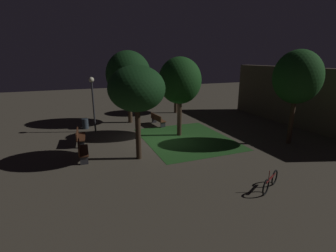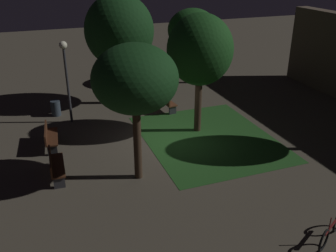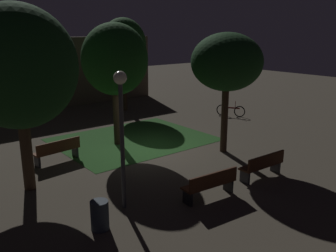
# 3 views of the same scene
# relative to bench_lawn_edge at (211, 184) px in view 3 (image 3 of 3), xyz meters

# --- Properties ---
(ground_plane) EXTENTS (60.00, 60.00, 0.00)m
(ground_plane) POSITION_rel_bench_lawn_edge_xyz_m (1.26, 5.05, -0.48)
(ground_plane) COLOR #4C4438
(grass_lawn) EXTENTS (6.72, 5.41, 0.01)m
(grass_lawn) POSITION_rel_bench_lawn_edge_xyz_m (1.55, 6.57, -0.48)
(grass_lawn) COLOR #23511E
(grass_lawn) RESTS_ON ground
(bench_lawn_edge) EXTENTS (1.83, 0.62, 0.88)m
(bench_lawn_edge) POSITION_rel_bench_lawn_edge_xyz_m (0.00, 0.00, 0.00)
(bench_lawn_edge) COLOR #422314
(bench_lawn_edge) RESTS_ON ground
(bench_near_trees) EXTENTS (1.82, 0.55, 0.88)m
(bench_near_trees) POSITION_rel_bench_lawn_edge_xyz_m (2.52, -0.00, 0.00)
(bench_near_trees) COLOR #422314
(bench_near_trees) RESTS_ON ground
(bench_path_side) EXTENTS (1.84, 0.69, 0.88)m
(bench_path_side) POSITION_rel_bench_lawn_edge_xyz_m (-2.34, 5.91, 0.00)
(bench_path_side) COLOR brown
(bench_path_side) RESTS_ON ground
(tree_near_wall) EXTENTS (3.51, 3.51, 5.73)m
(tree_near_wall) POSITION_rel_bench_lawn_edge_xyz_m (-4.01, 4.11, 3.38)
(tree_near_wall) COLOR #423021
(tree_near_wall) RESTS_ON ground
(tree_right_canopy) EXTENTS (2.82, 2.82, 5.26)m
(tree_right_canopy) POSITION_rel_bench_lawn_edge_xyz_m (0.65, 6.45, 3.23)
(tree_right_canopy) COLOR #38281C
(tree_right_canopy) RESTS_ON ground
(tree_back_right) EXTENTS (2.76, 2.76, 5.66)m
(tree_back_right) POSITION_rel_bench_lawn_edge_xyz_m (4.65, 12.18, 3.59)
(tree_back_right) COLOR #423021
(tree_back_right) RESTS_ON ground
(tree_back_left) EXTENTS (2.85, 2.85, 4.86)m
(tree_back_left) POSITION_rel_bench_lawn_edge_xyz_m (3.58, 2.80, 3.20)
(tree_back_left) COLOR #38281C
(tree_back_left) RESTS_ON ground
(lamp_post_plaza_west) EXTENTS (0.36, 0.36, 3.90)m
(lamp_post_plaza_west) POSITION_rel_bench_lawn_edge_xyz_m (-2.32, 1.15, 2.23)
(lamp_post_plaza_west) COLOR #333338
(lamp_post_plaza_west) RESTS_ON ground
(trash_bin) EXTENTS (0.47, 0.47, 0.77)m
(trash_bin) POSITION_rel_bench_lawn_edge_xyz_m (-3.43, 0.52, -0.09)
(trash_bin) COLOR #2D3842
(trash_bin) RESTS_ON ground
(bicycle) EXTENTS (0.87, 1.54, 0.93)m
(bicycle) POSITION_rel_bench_lawn_edge_xyz_m (8.63, 6.92, -0.14)
(bicycle) COLOR black
(bicycle) RESTS_ON ground
(building_wall_backdrop) EXTENTS (13.88, 0.80, 4.49)m
(building_wall_backdrop) POSITION_rel_bench_lawn_edge_xyz_m (1.93, 15.95, 1.76)
(building_wall_backdrop) COLOR brown
(building_wall_backdrop) RESTS_ON ground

